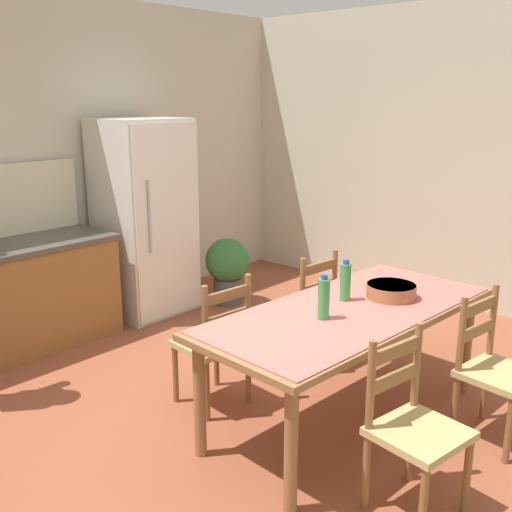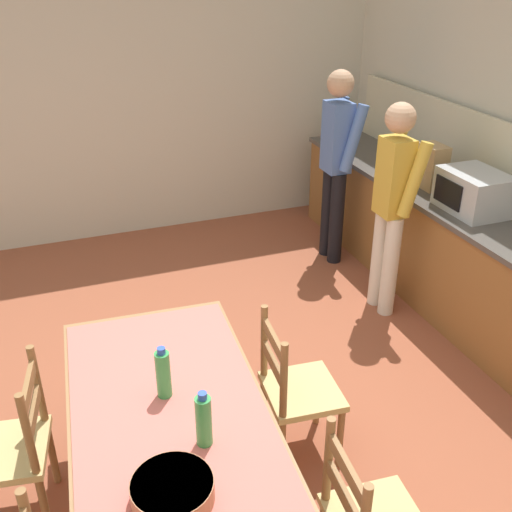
% 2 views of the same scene
% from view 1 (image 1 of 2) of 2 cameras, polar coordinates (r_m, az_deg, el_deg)
% --- Properties ---
extents(ground_plane, '(8.32, 8.32, 0.00)m').
position_cam_1_polar(ground_plane, '(3.85, -1.99, -16.74)').
color(ground_plane, brown).
extents(wall_back, '(6.52, 0.12, 2.90)m').
position_cam_1_polar(wall_back, '(5.50, -22.80, 7.82)').
color(wall_back, beige).
rests_on(wall_back, ground).
extents(wall_right, '(0.12, 5.20, 2.90)m').
position_cam_1_polar(wall_right, '(6.09, 19.85, 8.67)').
color(wall_right, beige).
rests_on(wall_right, ground).
extents(refrigerator, '(0.76, 0.73, 1.84)m').
position_cam_1_polar(refrigerator, '(5.74, -10.54, 3.59)').
color(refrigerator, silver).
rests_on(refrigerator, ground).
extents(dining_table, '(2.08, 1.02, 0.76)m').
position_cam_1_polar(dining_table, '(3.77, 8.82, -6.04)').
color(dining_table, olive).
rests_on(dining_table, ground).
extents(bottle_near_centre, '(0.07, 0.07, 0.27)m').
position_cam_1_polar(bottle_near_centre, '(3.51, 6.47, -4.04)').
color(bottle_near_centre, green).
rests_on(bottle_near_centre, dining_table).
extents(bottle_off_centre, '(0.07, 0.07, 0.27)m').
position_cam_1_polar(bottle_off_centre, '(3.84, 8.50, -2.42)').
color(bottle_off_centre, green).
rests_on(bottle_off_centre, dining_table).
extents(serving_bowl, '(0.32, 0.32, 0.09)m').
position_cam_1_polar(serving_bowl, '(3.97, 12.75, -3.18)').
color(serving_bowl, '#9E6642').
rests_on(serving_bowl, dining_table).
extents(chair_side_far_left, '(0.45, 0.44, 0.91)m').
position_cam_1_polar(chair_side_far_left, '(4.01, -3.94, -8.27)').
color(chair_side_far_left, olive).
rests_on(chair_side_far_left, ground).
extents(chair_side_near_right, '(0.47, 0.45, 0.91)m').
position_cam_1_polar(chair_side_near_right, '(3.90, 21.75, -10.08)').
color(chair_side_near_right, olive).
rests_on(chair_side_near_right, ground).
extents(chair_side_far_right, '(0.45, 0.43, 0.91)m').
position_cam_1_polar(chair_side_far_right, '(4.62, 4.68, -5.12)').
color(chair_side_far_right, olive).
rests_on(chair_side_far_right, ground).
extents(chair_side_near_left, '(0.48, 0.46, 0.91)m').
position_cam_1_polar(chair_side_near_left, '(3.16, 14.74, -15.56)').
color(chair_side_near_left, olive).
rests_on(chair_side_near_left, ground).
extents(potted_plant, '(0.44, 0.44, 0.67)m').
position_cam_1_polar(potted_plant, '(5.98, -2.75, -0.97)').
color(potted_plant, '#4C4C51').
rests_on(potted_plant, ground).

